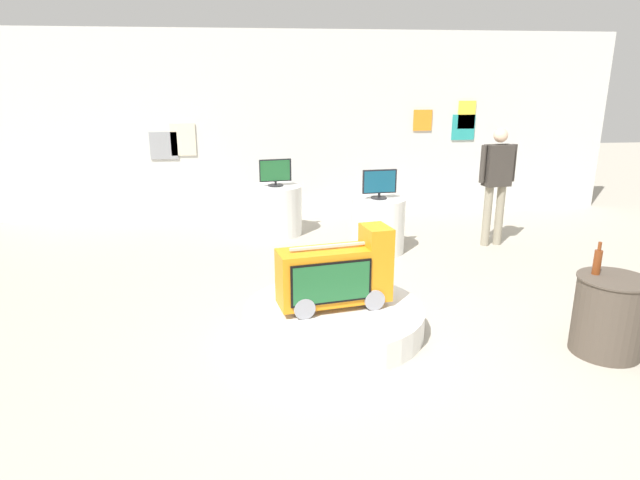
# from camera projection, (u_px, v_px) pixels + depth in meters

# --- Properties ---
(ground_plane) EXTENTS (30.00, 30.00, 0.00)m
(ground_plane) POSITION_uv_depth(u_px,v_px,m) (371.00, 345.00, 5.02)
(ground_plane) COLOR #A8A091
(back_wall_display) EXTENTS (10.86, 0.13, 3.17)m
(back_wall_display) POSITION_uv_depth(u_px,v_px,m) (313.00, 125.00, 9.49)
(back_wall_display) COLOR silver
(back_wall_display) RESTS_ON ground
(main_display_pedestal) EXTENTS (1.75, 1.75, 0.26)m
(main_display_pedestal) POSITION_uv_depth(u_px,v_px,m) (334.00, 319.00, 5.27)
(main_display_pedestal) COLOR silver
(main_display_pedestal) RESTS_ON ground
(novelty_firetruck_tv) EXTENTS (1.12, 0.56, 0.77)m
(novelty_firetruck_tv) POSITION_uv_depth(u_px,v_px,m) (337.00, 276.00, 5.14)
(novelty_firetruck_tv) COLOR gray
(novelty_firetruck_tv) RESTS_ON main_display_pedestal
(display_pedestal_left_rear) EXTENTS (0.74, 0.74, 0.77)m
(display_pedestal_left_rear) POSITION_uv_depth(u_px,v_px,m) (378.00, 225.00, 7.63)
(display_pedestal_left_rear) COLOR silver
(display_pedestal_left_rear) RESTS_ON ground
(tv_on_left_rear) EXTENTS (0.48, 0.22, 0.41)m
(tv_on_left_rear) POSITION_uv_depth(u_px,v_px,m) (380.00, 183.00, 7.46)
(tv_on_left_rear) COLOR black
(tv_on_left_rear) RESTS_ON display_pedestal_left_rear
(display_pedestal_center_rear) EXTENTS (0.80, 0.80, 0.77)m
(display_pedestal_center_rear) POSITION_uv_depth(u_px,v_px,m) (276.00, 210.00, 8.52)
(display_pedestal_center_rear) COLOR silver
(display_pedestal_center_rear) RESTS_ON ground
(tv_on_center_rear) EXTENTS (0.50, 0.24, 0.42)m
(tv_on_center_rear) POSITION_uv_depth(u_px,v_px,m) (275.00, 172.00, 8.34)
(tv_on_center_rear) COLOR black
(tv_on_center_rear) RESTS_ON display_pedestal_center_rear
(side_table_round) EXTENTS (0.62, 0.62, 0.71)m
(side_table_round) POSITION_uv_depth(u_px,v_px,m) (609.00, 315.00, 4.80)
(side_table_round) COLOR #4C4238
(side_table_round) RESTS_ON ground
(bottle_on_side_table) EXTENTS (0.07, 0.07, 0.30)m
(bottle_on_side_table) POSITION_uv_depth(u_px,v_px,m) (597.00, 261.00, 4.76)
(bottle_on_side_table) COLOR brown
(bottle_on_side_table) RESTS_ON side_table_round
(shopper_browsing_near_truck) EXTENTS (0.56, 0.25, 1.71)m
(shopper_browsing_near_truck) POSITION_uv_depth(u_px,v_px,m) (497.00, 178.00, 7.77)
(shopper_browsing_near_truck) COLOR gray
(shopper_browsing_near_truck) RESTS_ON ground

